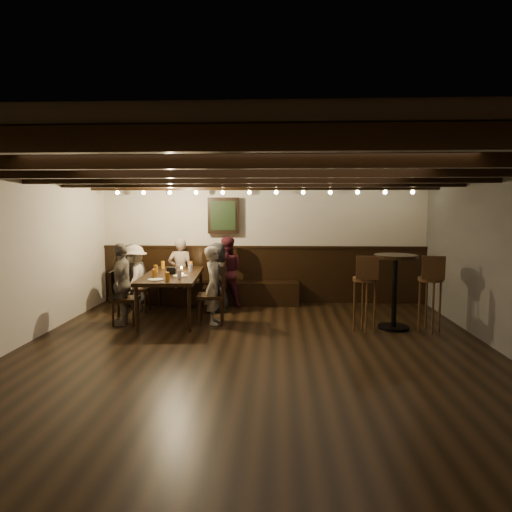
# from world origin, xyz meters

# --- Properties ---
(room) EXTENTS (7.00, 7.00, 7.00)m
(room) POSITION_xyz_m (-0.29, 2.21, 1.07)
(room) COLOR black
(room) RESTS_ON ground
(dining_table) EXTENTS (1.08, 2.12, 0.77)m
(dining_table) POSITION_xyz_m (-1.54, 2.05, 0.71)
(dining_table) COLOR black
(dining_table) RESTS_ON floor
(chair_left_near) EXTENTS (0.44, 0.44, 0.91)m
(chair_left_near) POSITION_xyz_m (-2.29, 2.45, 0.28)
(chair_left_near) COLOR black
(chair_left_near) RESTS_ON floor
(chair_left_far) EXTENTS (0.43, 0.43, 0.88)m
(chair_left_far) POSITION_xyz_m (-2.22, 1.55, 0.27)
(chair_left_far) COLOR black
(chair_left_far) RESTS_ON floor
(chair_right_near) EXTENTS (0.45, 0.45, 0.92)m
(chair_right_near) POSITION_xyz_m (-0.86, 2.56, 0.28)
(chair_right_near) COLOR black
(chair_right_near) RESTS_ON floor
(chair_right_far) EXTENTS (0.48, 0.48, 0.98)m
(chair_right_far) POSITION_xyz_m (-0.79, 1.66, 0.30)
(chair_right_far) COLOR black
(chair_right_far) RESTS_ON floor
(person_bench_left) EXTENTS (0.62, 0.43, 1.22)m
(person_bench_left) POSITION_xyz_m (-2.51, 2.88, 0.61)
(person_bench_left) COLOR #2C2B2E
(person_bench_left) RESTS_ON floor
(person_bench_centre) EXTENTS (0.51, 0.35, 1.33)m
(person_bench_centre) POSITION_xyz_m (-1.62, 3.10, 0.66)
(person_bench_centre) COLOR gray
(person_bench_centre) RESTS_ON floor
(person_bench_right) EXTENTS (0.70, 0.56, 1.35)m
(person_bench_right) POSITION_xyz_m (-0.71, 3.02, 0.68)
(person_bench_right) COLOR #4E1A25
(person_bench_right) RESTS_ON floor
(person_left_near) EXTENTS (0.52, 0.83, 1.24)m
(person_left_near) POSITION_xyz_m (-2.32, 2.44, 0.62)
(person_left_near) COLOR #AFA694
(person_left_near) RESTS_ON floor
(person_left_far) EXTENTS (0.39, 0.81, 1.34)m
(person_left_far) POSITION_xyz_m (-2.25, 1.55, 0.67)
(person_left_far) COLOR gray
(person_left_far) RESTS_ON floor
(person_right_near) EXTENTS (0.45, 0.65, 1.27)m
(person_right_near) POSITION_xyz_m (-0.83, 2.56, 0.64)
(person_right_near) COLOR black
(person_right_near) RESTS_ON floor
(person_right_far) EXTENTS (0.34, 0.49, 1.28)m
(person_right_far) POSITION_xyz_m (-0.76, 1.66, 0.64)
(person_right_far) COLOR gray
(person_right_far) RESTS_ON floor
(pint_a) EXTENTS (0.07, 0.07, 0.14)m
(pint_a) POSITION_xyz_m (-1.87, 2.73, 0.84)
(pint_a) COLOR #BF7219
(pint_a) RESTS_ON dining_table
(pint_b) EXTENTS (0.07, 0.07, 0.14)m
(pint_b) POSITION_xyz_m (-1.34, 2.72, 0.84)
(pint_b) COLOR #BF7219
(pint_b) RESTS_ON dining_table
(pint_c) EXTENTS (0.07, 0.07, 0.14)m
(pint_c) POSITION_xyz_m (-1.85, 2.13, 0.84)
(pint_c) COLOR #BF7219
(pint_c) RESTS_ON dining_table
(pint_d) EXTENTS (0.07, 0.07, 0.14)m
(pint_d) POSITION_xyz_m (-1.25, 2.28, 0.84)
(pint_d) COLOR silver
(pint_d) RESTS_ON dining_table
(pint_e) EXTENTS (0.07, 0.07, 0.14)m
(pint_e) POSITION_xyz_m (-1.72, 1.59, 0.84)
(pint_e) COLOR #BF7219
(pint_e) RESTS_ON dining_table
(pint_f) EXTENTS (0.07, 0.07, 0.14)m
(pint_f) POSITION_xyz_m (-1.30, 1.52, 0.84)
(pint_f) COLOR silver
(pint_f) RESTS_ON dining_table
(pint_g) EXTENTS (0.07, 0.07, 0.14)m
(pint_g) POSITION_xyz_m (-1.43, 1.26, 0.84)
(pint_g) COLOR #BF7219
(pint_g) RESTS_ON dining_table
(plate_near) EXTENTS (0.24, 0.24, 0.01)m
(plate_near) POSITION_xyz_m (-1.63, 1.34, 0.78)
(plate_near) COLOR white
(plate_near) RESTS_ON dining_table
(plate_far) EXTENTS (0.24, 0.24, 0.01)m
(plate_far) POSITION_xyz_m (-1.34, 1.77, 0.78)
(plate_far) COLOR white
(plate_far) RESTS_ON dining_table
(condiment_caddy) EXTENTS (0.15, 0.10, 0.12)m
(condiment_caddy) POSITION_xyz_m (-1.53, 2.00, 0.83)
(condiment_caddy) COLOR black
(condiment_caddy) RESTS_ON dining_table
(candle) EXTENTS (0.05, 0.05, 0.05)m
(candle) POSITION_xyz_m (-1.44, 2.36, 0.79)
(candle) COLOR beige
(candle) RESTS_ON dining_table
(high_top_table) EXTENTS (0.66, 0.66, 1.18)m
(high_top_table) POSITION_xyz_m (2.12, 1.48, 0.77)
(high_top_table) COLOR black
(high_top_table) RESTS_ON floor
(bar_stool_left) EXTENTS (0.38, 0.39, 1.19)m
(bar_stool_left) POSITION_xyz_m (1.62, 1.28, 0.44)
(bar_stool_left) COLOR #392512
(bar_stool_left) RESTS_ON floor
(bar_stool_right) EXTENTS (0.38, 0.40, 1.19)m
(bar_stool_right) POSITION_xyz_m (2.62, 1.33, 0.44)
(bar_stool_right) COLOR #392512
(bar_stool_right) RESTS_ON floor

